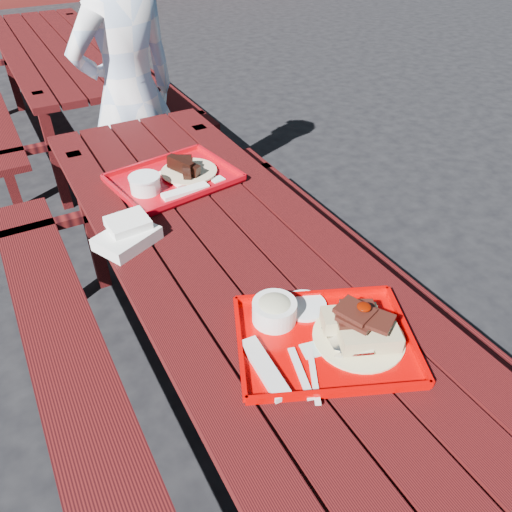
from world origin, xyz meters
name	(u,v)px	position (x,y,z in m)	size (l,w,h in m)	color
ground	(239,392)	(0.00, 0.00, 0.00)	(60.00, 60.00, 0.00)	black
picnic_table_near	(235,292)	(0.00, 0.00, 0.56)	(1.41, 2.40, 0.75)	#4B0E0E
picnic_table_far	(63,72)	(0.00, 2.80, 0.56)	(1.41, 2.40, 0.75)	#4B0E0E
near_tray	(323,329)	(0.03, -0.47, 0.78)	(0.55, 0.50, 0.14)	#C40000
far_tray	(173,178)	(-0.01, 0.51, 0.77)	(0.51, 0.43, 0.08)	#B70511
white_cloth	(128,234)	(-0.29, 0.20, 0.78)	(0.23, 0.21, 0.08)	white
person	(130,97)	(0.09, 1.36, 0.81)	(0.59, 0.39, 1.62)	silver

